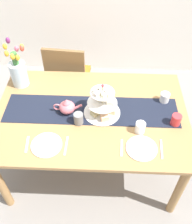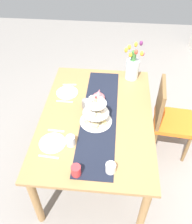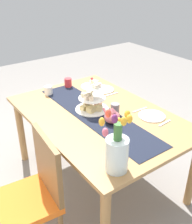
{
  "view_description": "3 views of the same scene",
  "coord_description": "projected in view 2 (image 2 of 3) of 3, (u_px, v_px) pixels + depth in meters",
  "views": [
    {
      "loc": [
        0.1,
        -1.47,
        2.31
      ],
      "look_at": [
        0.04,
        -0.03,
        0.78
      ],
      "focal_mm": 41.8,
      "sensor_mm": 36.0,
      "label": 1
    },
    {
      "loc": [
        1.68,
        0.15,
        2.35
      ],
      "look_at": [
        0.0,
        -0.01,
        0.78
      ],
      "focal_mm": 38.77,
      "sensor_mm": 36.0,
      "label": 2
    },
    {
      "loc": [
        -1.67,
        1.22,
        1.87
      ],
      "look_at": [
        -0.05,
        0.06,
        0.8
      ],
      "focal_mm": 43.36,
      "sensor_mm": 36.0,
      "label": 3
    }
  ],
  "objects": [
    {
      "name": "table_runner",
      "position": [
        99.0,
        115.0,
        2.33
      ],
      "size": [
        1.44,
        0.33,
        0.0
      ],
      "primitive_type": "cube",
      "color": "black",
      "rests_on": "dining_table"
    },
    {
      "name": "tiered_cake_stand",
      "position": [
        96.0,
        114.0,
        2.2
      ],
      "size": [
        0.3,
        0.3,
        0.3
      ],
      "color": "beige",
      "rests_on": "table_runner"
    },
    {
      "name": "dinner_plate_right",
      "position": [
        53.0,
        143.0,
        2.07
      ],
      "size": [
        0.23,
        0.23,
        0.01
      ],
      "primitive_type": "cylinder",
      "color": "white",
      "rests_on": "dining_table"
    },
    {
      "name": "fork_right",
      "position": [
        56.0,
        131.0,
        2.18
      ],
      "size": [
        0.02,
        0.15,
        0.01
      ],
      "primitive_type": "cube",
      "rotation": [
        0.0,
        0.0,
        -0.04
      ],
      "color": "silver",
      "rests_on": "dining_table"
    },
    {
      "name": "teapot",
      "position": [
        99.0,
        97.0,
        2.44
      ],
      "size": [
        0.24,
        0.13,
        0.14
      ],
      "color": "#D66B75",
      "rests_on": "table_runner"
    },
    {
      "name": "mug_orange",
      "position": [
        76.0,
        171.0,
        1.82
      ],
      "size": [
        0.08,
        0.08,
        0.09
      ],
      "primitive_type": "cylinder",
      "color": "red",
      "rests_on": "dining_table"
    },
    {
      "name": "dinner_plate_left",
      "position": [
        67.0,
        93.0,
        2.58
      ],
      "size": [
        0.23,
        0.23,
        0.01
      ],
      "primitive_type": "cylinder",
      "color": "white",
      "rests_on": "dining_table"
    },
    {
      "name": "mug_white_text",
      "position": [
        71.0,
        141.0,
        2.03
      ],
      "size": [
        0.08,
        0.08,
        0.09
      ],
      "primitive_type": "cylinder",
      "color": "white",
      "rests_on": "dining_table"
    },
    {
      "name": "mug_grey",
      "position": [
        86.0,
        104.0,
        2.37
      ],
      "size": [
        0.08,
        0.08,
        0.09
      ],
      "primitive_type": "cylinder",
      "color": "slate",
      "rests_on": "table_runner"
    },
    {
      "name": "chair_left",
      "position": [
        168.0,
        116.0,
        2.66
      ],
      "size": [
        0.46,
        0.46,
        0.91
      ],
      "color": "brown",
      "rests_on": "ground_plane"
    },
    {
      "name": "tulip_vase",
      "position": [
        133.0,
        67.0,
        2.69
      ],
      "size": [
        0.17,
        0.22,
        0.44
      ],
      "color": "silver",
      "rests_on": "dining_table"
    },
    {
      "name": "knife_left",
      "position": [
        65.0,
        101.0,
        2.48
      ],
      "size": [
        0.02,
        0.17,
        0.01
      ],
      "primitive_type": "cube",
      "rotation": [
        0.0,
        0.0,
        -0.01
      ],
      "color": "silver",
      "rests_on": "dining_table"
    },
    {
      "name": "dining_table",
      "position": [
        97.0,
        122.0,
        2.4
      ],
      "size": [
        1.59,
        1.07,
        0.74
      ],
      "color": "#A37747",
      "rests_on": "ground_plane"
    },
    {
      "name": "knife_right",
      "position": [
        49.0,
        157.0,
        1.97
      ],
      "size": [
        0.03,
        0.17,
        0.01
      ],
      "primitive_type": "cube",
      "rotation": [
        0.0,
        0.0,
        -0.07
      ],
      "color": "silver",
      "rests_on": "dining_table"
    },
    {
      "name": "fork_left",
      "position": [
        70.0,
        85.0,
        2.69
      ],
      "size": [
        0.03,
        0.15,
        0.01
      ],
      "primitive_type": "cube",
      "rotation": [
        0.0,
        0.0,
        0.09
      ],
      "color": "silver",
      "rests_on": "dining_table"
    },
    {
      "name": "ground_plane",
      "position": [
        97.0,
        160.0,
        2.84
      ],
      "size": [
        8.0,
        8.0,
        0.0
      ],
      "primitive_type": "plane",
      "color": "gray"
    },
    {
      "name": "cream_jug",
      "position": [
        111.0,
        168.0,
        1.84
      ],
      "size": [
        0.08,
        0.08,
        0.08
      ],
      "primitive_type": "cylinder",
      "color": "white",
      "rests_on": "dining_table"
    }
  ]
}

